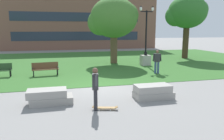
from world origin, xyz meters
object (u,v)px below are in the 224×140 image
at_px(skateboard, 105,108).
at_px(park_bench_near_right, 45,68).
at_px(lamp_post_center, 146,54).
at_px(concrete_block_left, 153,92).
at_px(person_skateboarder, 95,86).
at_px(person_bystander_near_lawn, 157,60).
at_px(concrete_block_center, 50,97).

height_order(skateboard, park_bench_near_right, park_bench_near_right).
relative_size(skateboard, lamp_post_center, 0.20).
distance_m(concrete_block_left, person_skateboarder, 3.05).
relative_size(skateboard, park_bench_near_right, 0.56).
bearing_deg(person_skateboarder, lamp_post_center, 57.91).
height_order(person_skateboarder, park_bench_near_right, person_skateboarder).
bearing_deg(person_bystander_near_lawn, concrete_block_left, -117.00).
height_order(skateboard, person_bystander_near_lawn, person_bystander_near_lawn).
relative_size(person_skateboarder, park_bench_near_right, 0.93).
distance_m(concrete_block_left, park_bench_near_right, 8.37).
xyz_separation_m(concrete_block_left, park_bench_near_right, (-5.15, 6.60, 0.23)).
xyz_separation_m(skateboard, lamp_post_center, (5.92, 10.11, 0.99)).
height_order(concrete_block_left, park_bench_near_right, park_bench_near_right).
bearing_deg(lamp_post_center, skateboard, -120.33).
relative_size(concrete_block_center, person_skateboarder, 1.12).
height_order(concrete_block_left, person_bystander_near_lawn, person_bystander_near_lawn).
bearing_deg(concrete_block_left, park_bench_near_right, 127.92).
bearing_deg(concrete_block_center, skateboard, -30.94).
bearing_deg(person_bystander_near_lawn, person_skateboarder, -132.10).
relative_size(skateboard, person_bystander_near_lawn, 0.61).
height_order(park_bench_near_right, person_bystander_near_lawn, person_bystander_near_lawn).
bearing_deg(concrete_block_left, person_bystander_near_lawn, 63.00).
bearing_deg(person_bystander_near_lawn, lamp_post_center, 79.64).
distance_m(concrete_block_center, park_bench_near_right, 6.25).
distance_m(person_skateboarder, person_bystander_near_lawn, 8.32).
bearing_deg(concrete_block_left, concrete_block_center, 175.46).
bearing_deg(person_bystander_near_lawn, park_bench_near_right, 170.82).
height_order(concrete_block_center, concrete_block_left, same).
xyz_separation_m(concrete_block_left, skateboard, (-2.50, -0.93, -0.22)).
xyz_separation_m(person_skateboarder, skateboard, (0.36, -0.10, -0.89)).
bearing_deg(concrete_block_center, park_bench_near_right, 94.32).
bearing_deg(park_bench_near_right, person_skateboarder, -72.92).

